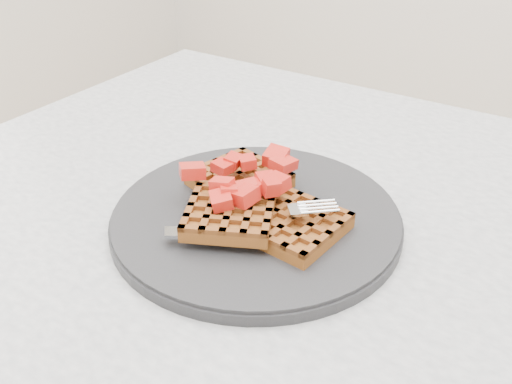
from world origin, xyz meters
TOP-DOWN VIEW (x-y plane):
  - table at (0.00, 0.00)m, footprint 1.20×0.80m
  - plate at (-0.15, -0.04)m, footprint 0.31×0.31m
  - waffles at (-0.15, -0.04)m, footprint 0.20×0.19m
  - strawberry_pile at (-0.15, -0.04)m, footprint 0.15×0.15m
  - fork at (-0.12, -0.07)m, footprint 0.15×0.14m

SIDE VIEW (x-z plane):
  - table at x=0.00m, z-range 0.26..1.01m
  - plate at x=-0.15m, z-range 0.75..0.77m
  - fork at x=-0.12m, z-range 0.77..0.78m
  - waffles at x=-0.15m, z-range 0.76..0.79m
  - strawberry_pile at x=-0.15m, z-range 0.79..0.82m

